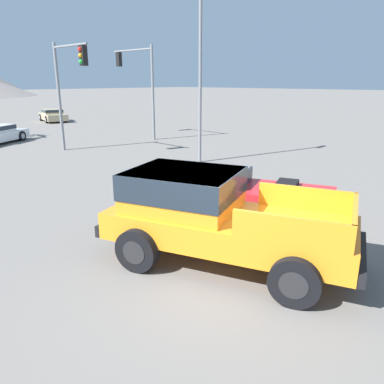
{
  "coord_description": "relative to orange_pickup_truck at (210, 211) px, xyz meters",
  "views": [
    {
      "loc": [
        -5.41,
        -4.39,
        3.63
      ],
      "look_at": [
        0.22,
        0.93,
        1.32
      ],
      "focal_mm": 35.0,
      "sensor_mm": 36.0,
      "label": 1
    }
  ],
  "objects": [
    {
      "name": "orange_pickup_truck",
      "position": [
        0.0,
        0.0,
        0.0
      ],
      "size": [
        3.57,
        5.5,
        1.87
      ],
      "rotation": [
        0.0,
        0.0,
        0.35
      ],
      "color": "orange",
      "rests_on": "ground_plane"
    },
    {
      "name": "traffic_light_crosswalk",
      "position": [
        10.32,
        15.07,
        2.95
      ],
      "size": [
        0.38,
        3.88,
        5.74
      ],
      "rotation": [
        0.0,
        0.0,
        1.57
      ],
      "color": "slate",
      "rests_on": "ground_plane"
    },
    {
      "name": "street_lamp_post",
      "position": [
        7.18,
        6.8,
        3.78
      ],
      "size": [
        0.9,
        0.24,
        8.14
      ],
      "color": "slate",
      "rests_on": "ground_plane"
    },
    {
      "name": "ground_plane",
      "position": [
        -0.08,
        -0.3,
        -1.07
      ],
      "size": [
        320.0,
        320.0,
        0.0
      ],
      "primitive_type": "plane",
      "color": "slate"
    },
    {
      "name": "traffic_light_main",
      "position": [
        4.4,
        13.12,
        2.74
      ],
      "size": [
        0.38,
        3.13,
        5.5
      ],
      "rotation": [
        0.0,
        0.0,
        4.71
      ],
      "color": "slate",
      "rests_on": "ground_plane"
    },
    {
      "name": "parked_car_tan",
      "position": [
        11.22,
        28.85,
        -0.5
      ],
      "size": [
        2.74,
        4.46,
        1.11
      ],
      "rotation": [
        0.0,
        0.0,
        2.89
      ],
      "color": "tan",
      "rests_on": "ground_plane"
    },
    {
      "name": "red_convertible_car",
      "position": [
        3.42,
        1.0,
        -0.64
      ],
      "size": [
        3.09,
        4.46,
        1.11
      ],
      "rotation": [
        0.0,
        0.0,
        0.36
      ],
      "color": "red",
      "rests_on": "ground_plane"
    }
  ]
}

